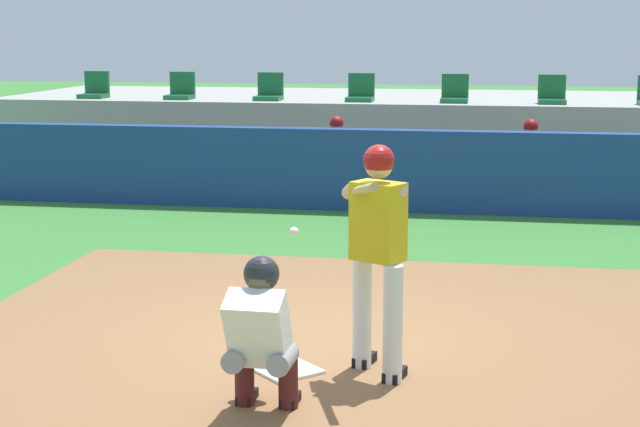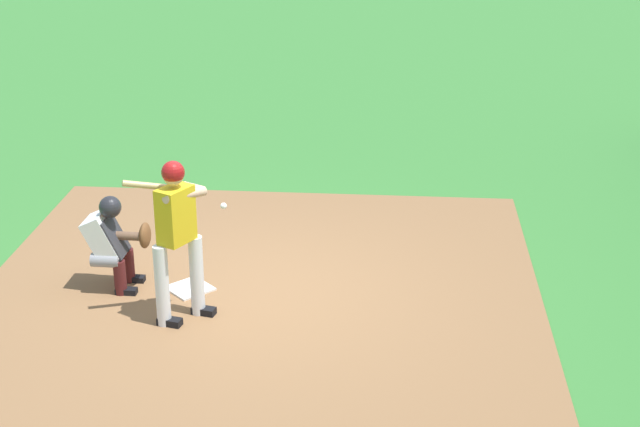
% 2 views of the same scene
% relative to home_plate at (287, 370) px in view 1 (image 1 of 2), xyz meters
% --- Properties ---
extents(ground_plane, '(80.00, 80.00, 0.00)m').
position_rel_home_plate_xyz_m(ground_plane, '(0.00, 0.80, -0.02)').
color(ground_plane, '#387A33').
extents(dirt_infield, '(6.40, 6.40, 0.01)m').
position_rel_home_plate_xyz_m(dirt_infield, '(0.00, 0.80, -0.02)').
color(dirt_infield, olive).
rests_on(dirt_infield, ground).
extents(home_plate, '(0.62, 0.62, 0.02)m').
position_rel_home_plate_xyz_m(home_plate, '(0.00, 0.00, 0.00)').
color(home_plate, white).
rests_on(home_plate, dirt_infield).
extents(batter_at_plate, '(0.56, 0.90, 1.80)m').
position_rel_home_plate_xyz_m(batter_at_plate, '(0.69, 0.07, 1.01)').
color(batter_at_plate, silver).
rests_on(batter_at_plate, ground).
extents(catcher_crouched, '(0.49, 1.64, 1.13)m').
position_rel_home_plate_xyz_m(catcher_crouched, '(-0.00, -0.84, 0.59)').
color(catcher_crouched, gray).
rests_on(catcher_crouched, ground).
extents(dugout_wall, '(13.00, 0.30, 1.20)m').
position_rel_home_plate_xyz_m(dugout_wall, '(0.00, 7.30, 0.58)').
color(dugout_wall, navy).
rests_on(dugout_wall, ground).
extents(dugout_bench, '(11.80, 0.44, 0.45)m').
position_rel_home_plate_xyz_m(dugout_bench, '(0.00, 8.30, 0.20)').
color(dugout_bench, olive).
rests_on(dugout_bench, ground).
extents(dugout_player_0, '(0.49, 0.70, 1.30)m').
position_rel_home_plate_xyz_m(dugout_player_0, '(-0.93, 8.14, 0.65)').
color(dugout_player_0, '#939399').
rests_on(dugout_player_0, ground).
extents(dugout_player_1, '(0.49, 0.70, 1.30)m').
position_rel_home_plate_xyz_m(dugout_player_1, '(2.05, 8.14, 0.65)').
color(dugout_player_1, '#939399').
rests_on(dugout_player_1, ground).
extents(stands_platform, '(15.00, 4.40, 1.40)m').
position_rel_home_plate_xyz_m(stands_platform, '(0.00, 11.70, 0.68)').
color(stands_platform, '#9E9E99').
rests_on(stands_platform, ground).
extents(stadium_seat_0, '(0.46, 0.46, 0.48)m').
position_rel_home_plate_xyz_m(stadium_seat_0, '(-5.69, 10.18, 1.51)').
color(stadium_seat_0, '#196033').
rests_on(stadium_seat_0, stands_platform).
extents(stadium_seat_1, '(0.46, 0.46, 0.48)m').
position_rel_home_plate_xyz_m(stadium_seat_1, '(-4.06, 10.18, 1.51)').
color(stadium_seat_1, '#196033').
rests_on(stadium_seat_1, stands_platform).
extents(stadium_seat_2, '(0.46, 0.46, 0.48)m').
position_rel_home_plate_xyz_m(stadium_seat_2, '(-2.44, 10.18, 1.51)').
color(stadium_seat_2, '#196033').
rests_on(stadium_seat_2, stands_platform).
extents(stadium_seat_3, '(0.46, 0.46, 0.48)m').
position_rel_home_plate_xyz_m(stadium_seat_3, '(-0.81, 10.18, 1.51)').
color(stadium_seat_3, '#196033').
rests_on(stadium_seat_3, stands_platform).
extents(stadium_seat_4, '(0.46, 0.46, 0.48)m').
position_rel_home_plate_xyz_m(stadium_seat_4, '(0.81, 10.18, 1.51)').
color(stadium_seat_4, '#196033').
rests_on(stadium_seat_4, stands_platform).
extents(stadium_seat_5, '(0.46, 0.46, 0.48)m').
position_rel_home_plate_xyz_m(stadium_seat_5, '(2.44, 10.18, 1.51)').
color(stadium_seat_5, '#196033').
rests_on(stadium_seat_5, stands_platform).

